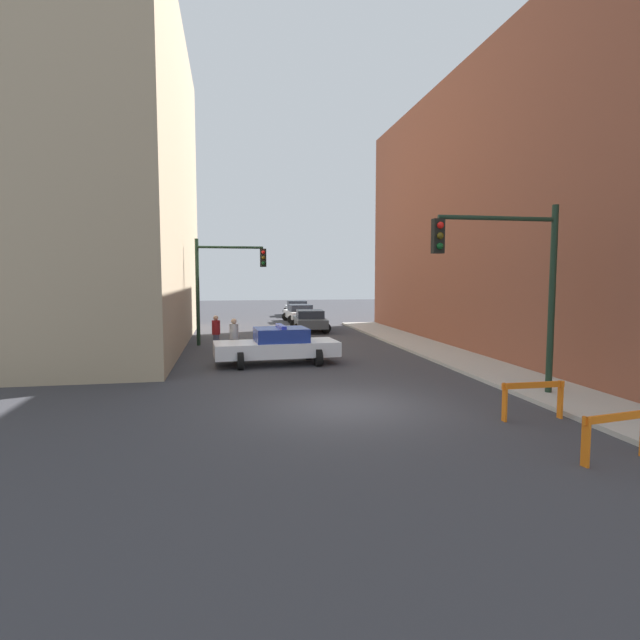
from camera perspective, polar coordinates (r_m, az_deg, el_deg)
The scene contains 14 objects.
ground_plane at distance 13.19m, azimuth 2.81°, elevation -9.79°, with size 120.00×120.00×0.00m, color #38383D.
sidewalk_right at distance 15.77m, azimuth 25.53°, elevation -7.60°, with size 2.40×44.00×0.12m.
building_corner_left at distance 28.32m, azimuth -29.89°, elevation 13.86°, with size 14.00×20.00×16.12m.
building_right at distance 26.33m, azimuth 28.58°, elevation 11.04°, with size 12.00×28.00×12.84m.
traffic_light_near at distance 14.59m, azimuth 21.34°, elevation 5.30°, with size 3.64×0.35×5.20m.
traffic_light_far at distance 24.99m, azimuth -11.33°, elevation 4.94°, with size 3.44×0.35×5.20m.
police_car at distance 19.27m, azimuth -4.88°, elevation -2.92°, with size 4.81×2.56×1.52m.
parked_car_near at distance 30.90m, azimuth -1.17°, elevation -0.03°, with size 2.45×4.40×1.31m.
parked_car_mid at distance 37.17m, azimuth -2.33°, elevation 0.81°, with size 2.40×4.38×1.31m.
parked_car_far at distance 43.33m, azimuth -2.67°, elevation 1.39°, with size 2.41×4.38×1.31m.
pedestrian_crossing at distance 20.74m, azimuth -9.79°, elevation -2.03°, with size 0.46×0.46×1.66m.
pedestrian_corner at distance 22.53m, azimuth -11.79°, elevation -1.51°, with size 0.50×0.50×1.66m.
barrier_front at distance 10.68m, azimuth 30.78°, elevation -10.62°, with size 1.59×0.40×0.90m.
barrier_mid at distance 12.82m, azimuth 23.17°, elevation -7.79°, with size 1.60×0.16×0.90m.
Camera 1 is at (-2.94, -12.42, 3.35)m, focal length 28.00 mm.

